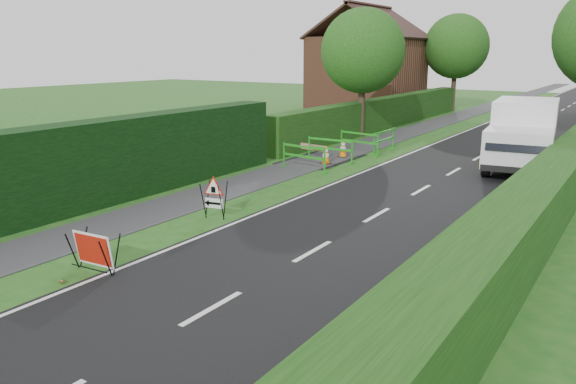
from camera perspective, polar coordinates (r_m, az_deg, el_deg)
The scene contains 23 objects.
ground at distance 13.55m, azimuth -8.86°, elevation -5.27°, with size 120.00×120.00×0.00m, color #184E16.
road_surface at distance 45.07m, azimuth 25.38°, elevation 7.06°, with size 6.00×90.00×0.02m, color black.
footpath at distance 46.15m, azimuth 18.58°, elevation 7.82°, with size 2.00×90.00×0.02m, color #2D2D30.
hedge_west_near at distance 17.18m, azimuth -21.39°, elevation -1.94°, with size 1.10×18.00×2.50m, color black.
hedge_west_far at distance 34.55m, azimuth 9.69°, elevation 6.47°, with size 1.00×24.00×1.80m, color #14380F.
house_west at distance 43.65m, azimuth 8.04°, elevation 11.89°, with size 7.50×7.40×7.88m.
tree_nw at distance 30.46m, azimuth 7.63°, elevation 14.01°, with size 4.40×4.40×6.70m.
tree_fw at distance 45.41m, azimuth 16.73°, elevation 13.97°, with size 4.80×4.80×7.24m.
red_rect_sign at distance 12.25m, azimuth -19.18°, elevation -5.62°, with size 1.03×0.67×0.85m.
triangle_sign at distance 15.30m, azimuth -7.66°, elevation -0.23°, with size 0.82×0.82×1.01m.
works_van at distance 23.48m, azimuth 22.75°, elevation 5.49°, with size 2.94×5.98×2.62m.
traffic_cone_0 at distance 21.96m, azimuth 23.08°, elevation 2.29°, with size 0.38×0.38×0.79m.
traffic_cone_1 at distance 23.71m, azimuth 23.41°, elevation 3.05°, with size 0.38×0.38×0.79m.
traffic_cone_2 at distance 25.47m, azimuth 23.85°, elevation 3.70°, with size 0.38×0.38×0.79m.
traffic_cone_3 at distance 22.83m, azimuth 3.86°, elevation 3.80°, with size 0.38×0.38×0.79m.
traffic_cone_4 at distance 24.51m, azimuth 5.62°, elevation 4.47°, with size 0.38×0.38×0.79m.
ped_barrier_0 at distance 21.52m, azimuth 1.61°, elevation 3.84°, with size 2.09×0.61×1.00m.
ped_barrier_1 at distance 23.32m, azimuth 4.31°, elevation 4.60°, with size 2.07×0.39×1.00m.
ped_barrier_2 at distance 25.29m, azimuth 7.25°, elevation 5.27°, with size 2.09×0.71×1.00m.
ped_barrier_3 at distance 25.95m, azimuth 9.74°, elevation 5.40°, with size 0.40×2.07×1.00m.
redwhite_plank at distance 24.30m, azimuth 2.61°, elevation 3.50°, with size 1.50×0.04×0.25m, color red.
litter_can at distance 12.09m, azimuth -21.95°, elevation -8.59°, with size 0.07×0.07×0.12m, color #BF7F4C.
hatchback_car at distance 37.74m, azimuth 23.45°, elevation 7.10°, with size 1.47×3.66×1.25m, color silver.
Camera 1 is at (8.65, -9.43, 4.45)m, focal length 35.00 mm.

